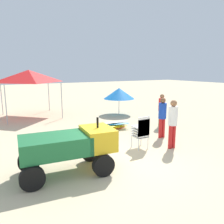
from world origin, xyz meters
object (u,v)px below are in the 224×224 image
at_px(utility_cart, 70,146).
at_px(lifeguard_near_right, 162,115).
at_px(surfboard_pile, 108,127).
at_px(popup_canopy, 29,76).
at_px(stacked_plastic_chairs, 142,130).
at_px(beach_umbrella_left, 119,93).
at_px(lifeguard_near_center, 173,121).
at_px(lifeguard_near_left, 162,108).

relative_size(utility_cart, lifeguard_near_right, 1.58).
height_order(surfboard_pile, popup_canopy, popup_canopy).
height_order(stacked_plastic_chairs, popup_canopy, popup_canopy).
height_order(surfboard_pile, beach_umbrella_left, beach_umbrella_left).
relative_size(surfboard_pile, lifeguard_near_center, 1.38).
bearing_deg(lifeguard_near_center, lifeguard_near_left, 54.76).
height_order(stacked_plastic_chairs, lifeguard_near_right, lifeguard_near_right).
xyz_separation_m(surfboard_pile, lifeguard_near_center, (0.90, -3.18, 0.82)).
height_order(lifeguard_near_left, lifeguard_near_center, lifeguard_near_center).
relative_size(stacked_plastic_chairs, beach_umbrella_left, 0.62).
bearing_deg(lifeguard_near_right, stacked_plastic_chairs, -156.89).
relative_size(stacked_plastic_chairs, lifeguard_near_right, 0.71).
bearing_deg(popup_canopy, stacked_plastic_chairs, -73.11).
distance_m(surfboard_pile, beach_umbrella_left, 4.12).
relative_size(stacked_plastic_chairs, lifeguard_near_center, 0.68).
distance_m(utility_cart, popup_canopy, 8.55).
bearing_deg(popup_canopy, beach_umbrella_left, -22.45).
bearing_deg(lifeguard_near_left, surfboard_pile, 167.81).
relative_size(surfboard_pile, lifeguard_near_left, 1.50).
relative_size(stacked_plastic_chairs, lifeguard_near_left, 0.74).
distance_m(lifeguard_near_left, popup_canopy, 7.88).
distance_m(utility_cart, beach_umbrella_left, 8.36).
bearing_deg(surfboard_pile, utility_cart, -132.32).
height_order(lifeguard_near_left, lifeguard_near_right, lifeguard_near_right).
xyz_separation_m(lifeguard_near_left, popup_canopy, (-5.21, 5.72, 1.49)).
bearing_deg(surfboard_pile, beach_umbrella_left, 50.93).
bearing_deg(lifeguard_near_right, utility_cart, -164.61).
xyz_separation_m(utility_cart, stacked_plastic_chairs, (2.85, 0.55, -0.09)).
height_order(utility_cart, lifeguard_near_center, lifeguard_near_center).
relative_size(lifeguard_near_right, beach_umbrella_left, 0.87).
distance_m(utility_cart, lifeguard_near_left, 6.28).
height_order(lifeguard_near_right, beach_umbrella_left, lifeguard_near_right).
bearing_deg(utility_cart, beach_umbrella_left, 49.22).
distance_m(lifeguard_near_right, popup_canopy, 8.30).
bearing_deg(lifeguard_near_center, surfboard_pile, 105.80).
xyz_separation_m(lifeguard_near_center, lifeguard_near_right, (0.56, 1.15, -0.06)).
distance_m(lifeguard_near_right, beach_umbrella_left, 5.22).
relative_size(utility_cart, beach_umbrella_left, 1.37).
height_order(lifeguard_near_center, beach_umbrella_left, lifeguard_near_center).
bearing_deg(lifeguard_near_right, lifeguard_near_left, 48.56).
distance_m(lifeguard_near_left, beach_umbrella_left, 3.69).
bearing_deg(stacked_plastic_chairs, lifeguard_near_right, 23.11).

